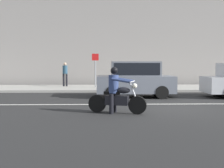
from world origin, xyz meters
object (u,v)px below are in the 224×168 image
at_px(parked_hatchback_slate_gray, 135,79).
at_px(pedestrian_bystander, 65,72).
at_px(street_sign_post, 95,67).
at_px(motorcycle_with_rider_denim_blue, 117,94).

height_order(parked_hatchback_slate_gray, pedestrian_bystander, parked_hatchback_slate_gray).
bearing_deg(street_sign_post, pedestrian_bystander, 154.29).
bearing_deg(pedestrian_bystander, parked_hatchback_slate_gray, -51.98).
height_order(motorcycle_with_rider_denim_blue, street_sign_post, street_sign_post).
relative_size(motorcycle_with_rider_denim_blue, parked_hatchback_slate_gray, 0.51).
distance_m(motorcycle_with_rider_denim_blue, pedestrian_bystander, 10.53).
relative_size(motorcycle_with_rider_denim_blue, street_sign_post, 0.88).
bearing_deg(pedestrian_bystander, street_sign_post, -25.71).
height_order(street_sign_post, pedestrian_bystander, street_sign_post).
xyz_separation_m(motorcycle_with_rider_denim_blue, pedestrian_bystander, (-3.09, 10.05, 0.45)).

